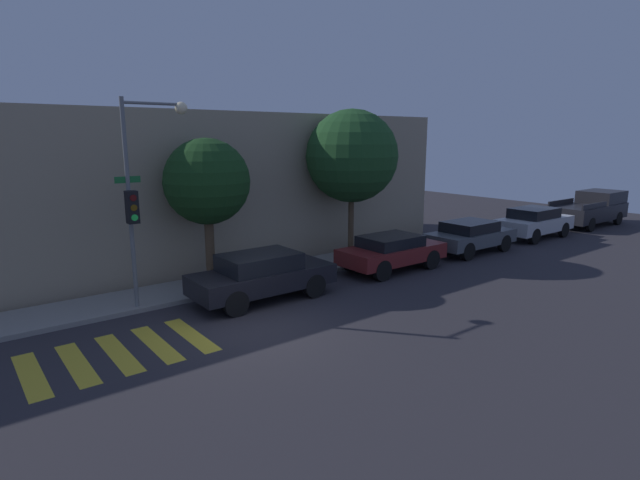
# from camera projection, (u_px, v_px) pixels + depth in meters

# --- Properties ---
(ground_plane) EXTENTS (60.00, 60.00, 0.00)m
(ground_plane) POSITION_uv_depth(u_px,v_px,m) (259.00, 330.00, 12.97)
(ground_plane) COLOR #2D2B30
(sidewalk) EXTENTS (26.00, 2.10, 0.14)m
(sidewalk) POSITION_uv_depth(u_px,v_px,m) (191.00, 289.00, 16.24)
(sidewalk) COLOR gray
(sidewalk) RESTS_ON ground
(building_row) EXTENTS (26.00, 6.00, 5.85)m
(building_row) POSITION_uv_depth(u_px,v_px,m) (140.00, 190.00, 19.10)
(building_row) COLOR gray
(building_row) RESTS_ON ground
(crosswalk) EXTENTS (4.03, 2.60, 0.00)m
(crosswalk) POSITION_uv_depth(u_px,v_px,m) (119.00, 353.00, 11.60)
(crosswalk) COLOR gold
(crosswalk) RESTS_ON ground
(traffic_light_pole) EXTENTS (2.18, 0.56, 5.99)m
(traffic_light_pole) POSITION_uv_depth(u_px,v_px,m) (142.00, 181.00, 13.85)
(traffic_light_pole) COLOR slate
(traffic_light_pole) RESTS_ON ground
(sedan_near_corner) EXTENTS (4.44, 1.81, 1.47)m
(sedan_near_corner) POSITION_uv_depth(u_px,v_px,m) (262.00, 275.00, 15.27)
(sedan_near_corner) COLOR black
(sedan_near_corner) RESTS_ON ground
(sedan_middle) EXTENTS (4.21, 1.83, 1.34)m
(sedan_middle) POSITION_uv_depth(u_px,v_px,m) (392.00, 251.00, 18.67)
(sedan_middle) COLOR maroon
(sedan_middle) RESTS_ON ground
(sedan_far_end) EXTENTS (4.23, 1.88, 1.38)m
(sedan_far_end) POSITION_uv_depth(u_px,v_px,m) (470.00, 235.00, 21.57)
(sedan_far_end) COLOR #4C5156
(sedan_far_end) RESTS_ON ground
(sedan_tail_of_row) EXTENTS (4.42, 1.86, 1.51)m
(sedan_tail_of_row) POSITION_uv_depth(u_px,v_px,m) (534.00, 222.00, 24.66)
(sedan_tail_of_row) COLOR #B7BABF
(sedan_tail_of_row) RESTS_ON ground
(pickup_truck) EXTENTS (5.44, 2.09, 1.88)m
(pickup_truck) POSITION_uv_depth(u_px,v_px,m) (591.00, 208.00, 28.27)
(pickup_truck) COLOR black
(pickup_truck) RESTS_ON ground
(tree_near_corner) EXTENTS (2.82, 2.82, 4.92)m
(tree_near_corner) POSITION_uv_depth(u_px,v_px,m) (207.00, 182.00, 16.29)
(tree_near_corner) COLOR brown
(tree_near_corner) RESTS_ON ground
(tree_midblock) EXTENTS (3.70, 3.70, 6.03)m
(tree_midblock) POSITION_uv_depth(u_px,v_px,m) (352.00, 156.00, 19.93)
(tree_midblock) COLOR brown
(tree_midblock) RESTS_ON ground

